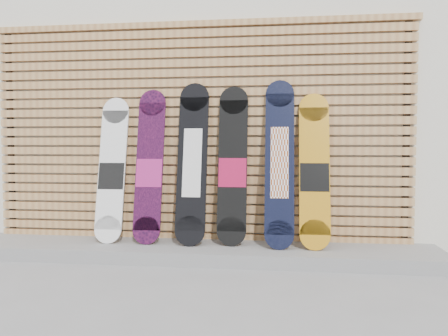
{
  "coord_description": "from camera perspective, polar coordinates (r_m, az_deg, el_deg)",
  "views": [
    {
      "loc": [
        0.65,
        -3.35,
        1.07
      ],
      "look_at": [
        0.15,
        0.75,
        0.85
      ],
      "focal_mm": 35.0,
      "sensor_mm": 36.0,
      "label": 1
    }
  ],
  "objects": [
    {
      "name": "ground",
      "position": [
        3.58,
        -3.94,
        -14.35
      ],
      "size": [
        80.0,
        80.0,
        0.0
      ],
      "primitive_type": "plane",
      "color": "gray",
      "rests_on": "ground"
    },
    {
      "name": "concrete_step",
      "position": [
        4.23,
        -4.2,
        -10.76
      ],
      "size": [
        4.6,
        0.7,
        0.12
      ],
      "primitive_type": "cube",
      "color": "gray",
      "rests_on": "ground"
    },
    {
      "name": "building",
      "position": [
        6.89,
        5.75,
        9.09
      ],
      "size": [
        12.0,
        5.0,
        3.6
      ],
      "primitive_type": "cube",
      "color": "beige",
      "rests_on": "ground"
    },
    {
      "name": "snowboard_1",
      "position": [
        4.32,
        -9.7,
        0.2
      ],
      "size": [
        0.27,
        0.32,
        1.5
      ],
      "color": "black",
      "rests_on": "concrete_step"
    },
    {
      "name": "snowboard_2",
      "position": [
        4.21,
        -4.16,
        0.7
      ],
      "size": [
        0.29,
        0.35,
        1.56
      ],
      "color": "black",
      "rests_on": "concrete_step"
    },
    {
      "name": "slat_wall",
      "position": [
        4.4,
        -3.52,
        4.83
      ],
      "size": [
        4.26,
        0.08,
        2.29
      ],
      "color": "#AA7847",
      "rests_on": "ground"
    },
    {
      "name": "snowboard_0",
      "position": [
        4.44,
        -14.42,
        -0.25
      ],
      "size": [
        0.27,
        0.33,
        1.43
      ],
      "color": "white",
      "rests_on": "concrete_step"
    },
    {
      "name": "snowboard_4",
      "position": [
        4.11,
        7.27,
        0.73
      ],
      "size": [
        0.27,
        0.39,
        1.58
      ],
      "color": "black",
      "rests_on": "concrete_step"
    },
    {
      "name": "snowboard_5",
      "position": [
        4.13,
        11.73,
        -0.36
      ],
      "size": [
        0.28,
        0.37,
        1.44
      ],
      "color": "#BD7E14",
      "rests_on": "concrete_step"
    },
    {
      "name": "snowboard_3",
      "position": [
        4.17,
        1.14,
        0.28
      ],
      "size": [
        0.28,
        0.3,
        1.52
      ],
      "color": "black",
      "rests_on": "concrete_step"
    }
  ]
}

